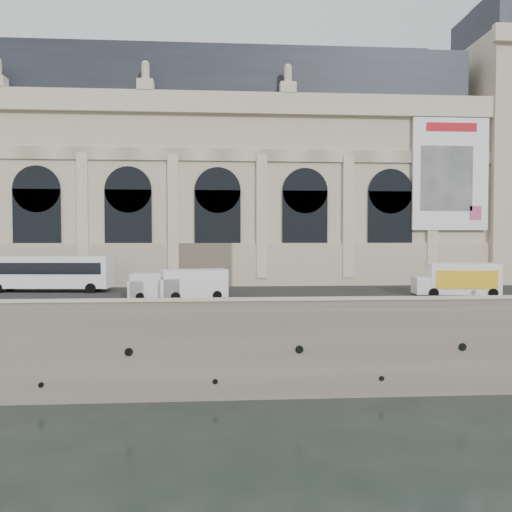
{
  "coord_description": "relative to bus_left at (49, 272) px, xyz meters",
  "views": [
    {
      "loc": [
        -3.46,
        -35.03,
        11.5
      ],
      "look_at": [
        0.37,
        22.0,
        9.51
      ],
      "focal_mm": 35.0,
      "sensor_mm": 36.0,
      "label": 1
    }
  ],
  "objects": [
    {
      "name": "museum",
      "position": [
        15.29,
        13.49,
        11.64
      ],
      "size": [
        69.0,
        18.7,
        29.1
      ],
      "color": "beige",
      "rests_on": "quay"
    },
    {
      "name": "bus_left",
      "position": [
        0.0,
        0.0,
        0.0
      ],
      "size": [
        12.79,
        3.74,
        3.72
      ],
      "color": "white",
      "rests_on": "quay"
    },
    {
      "name": "clock_pavilion",
      "position": [
        55.27,
        10.56,
        15.34
      ],
      "size": [
        13.0,
        14.72,
        36.7
      ],
      "color": "beige",
      "rests_on": "quay"
    },
    {
      "name": "van_b",
      "position": [
        14.84,
        -7.1,
        -0.7
      ],
      "size": [
        6.45,
        3.72,
        2.71
      ],
      "color": "white",
      "rests_on": "quay"
    },
    {
      "name": "parapet",
      "position": [
        21.27,
        -16.77,
        -1.47
      ],
      "size": [
        160.0,
        1.4,
        1.21
      ],
      "color": "gray",
      "rests_on": "quay"
    },
    {
      "name": "ground",
      "position": [
        21.27,
        -17.37,
        -8.08
      ],
      "size": [
        260.0,
        260.0,
        0.0
      ],
      "primitive_type": "plane",
      "color": "black",
      "rests_on": "ground"
    },
    {
      "name": "street",
      "position": [
        21.27,
        -3.37,
        -2.05
      ],
      "size": [
        160.0,
        24.0,
        0.06
      ],
      "primitive_type": "cube",
      "color": "#2D2D2D",
      "rests_on": "quay"
    },
    {
      "name": "van_c",
      "position": [
        11.86,
        -6.9,
        -0.87
      ],
      "size": [
        5.45,
        2.44,
        2.38
      ],
      "color": "silver",
      "rests_on": "quay"
    },
    {
      "name": "quay",
      "position": [
        21.27,
        17.63,
        -5.08
      ],
      "size": [
        160.0,
        70.0,
        6.0
      ],
      "primitive_type": "cube",
      "color": "gray",
      "rests_on": "ground"
    },
    {
      "name": "box_truck",
      "position": [
        40.28,
        -6.17,
        -0.5
      ],
      "size": [
        8.05,
        3.54,
        3.15
      ],
      "color": "white",
      "rests_on": "quay"
    }
  ]
}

